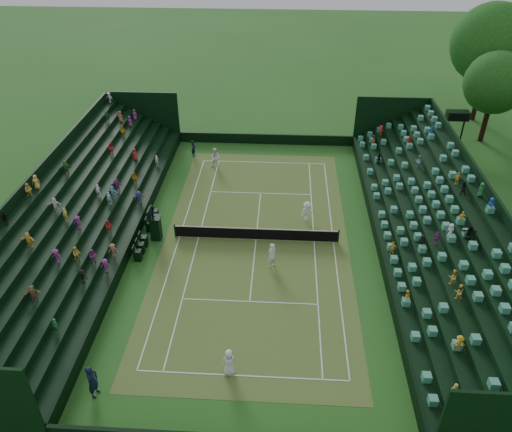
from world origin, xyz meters
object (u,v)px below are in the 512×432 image
Objects in this scene: umpire_chair at (155,225)px; player_far_west at (216,158)px; player_near_east at (272,255)px; player_far_east at (307,211)px; player_near_west at (229,362)px; tennis_net at (256,233)px.

player_far_west is (2.85, 11.01, -0.24)m from umpire_chair.
player_near_east reaches higher than player_far_east.
player_far_west is 11.23m from player_far_east.
player_near_east reaches higher than player_near_west.
umpire_chair reaches higher than player_near_west.
player_far_east is at bearing -113.80° from player_near_west.
umpire_chair reaches higher than player_far_east.
player_far_east is at bearing 15.59° from umpire_chair.
umpire_chair is 1.67× the size of player_near_west.
player_near_east is 1.17× the size of player_far_east.
tennis_net is 4.26× the size of umpire_chair.
umpire_chair is 8.69m from player_near_east.
player_far_west is at bearing -103.39° from player_near_east.
player_near_east reaches higher than tennis_net.
umpire_chair is 13.11m from player_near_west.
player_near_east is at bearing -61.72° from player_far_west.
player_near_east is 6.14m from player_far_east.
tennis_net is 6.30× the size of player_far_west.
player_far_west reaches higher than player_near_west.
tennis_net is 7.11m from umpire_chair.
player_near_east is (1.20, -2.95, 0.40)m from tennis_net.
umpire_chair is 11.12m from player_far_east.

